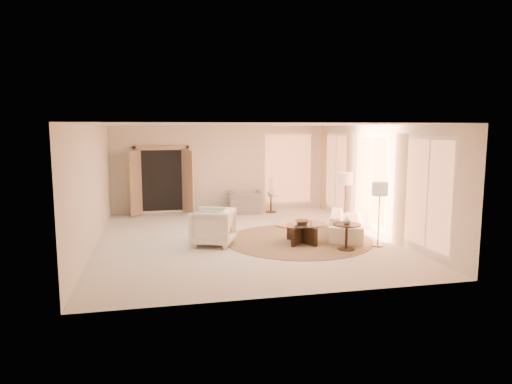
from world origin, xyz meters
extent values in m
cube|color=beige|center=(0.00, 0.00, -0.01)|extent=(7.00, 8.00, 0.02)
cube|color=white|center=(0.00, 0.00, 2.80)|extent=(7.00, 8.00, 0.02)
cube|color=beige|center=(0.00, 4.00, 1.40)|extent=(7.00, 0.04, 2.80)
cube|color=beige|center=(0.00, -4.00, 1.40)|extent=(7.00, 0.04, 2.80)
cube|color=beige|center=(-3.50, 0.00, 1.40)|extent=(0.04, 8.00, 2.80)
cube|color=beige|center=(3.50, 0.00, 1.40)|extent=(0.04, 8.00, 2.80)
cube|color=tan|center=(-1.90, 3.89, 1.08)|extent=(1.80, 0.12, 2.16)
cube|color=tan|center=(-2.70, 3.62, 1.03)|extent=(0.35, 0.66, 2.00)
cube|color=tan|center=(-1.10, 3.62, 1.03)|extent=(0.35, 0.66, 2.00)
cylinder|color=#4A3521|center=(1.27, -0.46, 0.01)|extent=(3.67, 3.67, 0.01)
imported|color=white|center=(2.60, -0.28, 0.30)|extent=(1.56, 2.20, 0.60)
imported|color=white|center=(-0.86, -0.19, 0.39)|extent=(0.87, 0.90, 0.77)
imported|color=white|center=(-0.82, -0.44, 0.47)|extent=(1.14, 1.17, 0.94)
imported|color=gray|center=(0.70, 3.40, 0.47)|extent=(1.14, 0.82, 0.93)
cube|color=black|center=(1.26, -0.74, 0.21)|extent=(0.50, 0.90, 0.43)
cube|color=black|center=(1.26, -0.74, 0.21)|extent=(0.73, 0.75, 0.43)
cylinder|color=white|center=(1.26, -0.74, 0.46)|extent=(1.46, 1.46, 0.02)
cylinder|color=black|center=(2.06, -1.52, 0.01)|extent=(0.39, 0.39, 0.03)
cylinder|color=black|center=(2.06, -1.52, 0.29)|extent=(0.06, 0.06, 0.56)
cylinder|color=black|center=(2.06, -1.52, 0.58)|extent=(0.63, 0.63, 0.03)
cylinder|color=#2C2418|center=(1.54, 3.33, 0.01)|extent=(0.36, 0.36, 0.03)
cylinder|color=#2C2418|center=(1.54, 3.33, 0.26)|extent=(0.05, 0.05, 0.51)
cylinder|color=white|center=(1.54, 3.33, 0.53)|extent=(0.46, 0.46, 0.03)
cylinder|color=#2C2418|center=(2.90, 0.54, 0.01)|extent=(0.26, 0.26, 0.03)
cylinder|color=#2C2418|center=(2.90, 0.54, 0.65)|extent=(0.03, 0.03, 1.30)
cylinder|color=#C9B193|center=(2.90, 0.54, 1.37)|extent=(0.37, 0.37, 0.32)
cylinder|color=#2C2418|center=(2.90, -1.39, 0.01)|extent=(0.25, 0.25, 0.03)
cylinder|color=#2C2418|center=(2.90, -1.39, 0.64)|extent=(0.03, 0.03, 1.27)
cylinder|color=#C9B193|center=(2.90, -1.39, 1.34)|extent=(0.36, 0.36, 0.31)
imported|color=brown|center=(1.26, -0.74, 0.51)|extent=(0.42, 0.42, 0.09)
imported|color=silver|center=(2.06, -1.52, 0.68)|extent=(0.20, 0.20, 0.17)
imported|color=silver|center=(1.54, 3.33, 0.67)|extent=(0.34, 0.34, 0.27)
camera|label=1|loc=(-2.07, -10.83, 2.72)|focal=32.00mm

